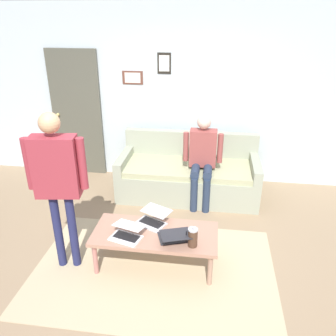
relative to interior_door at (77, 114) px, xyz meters
name	(u,v)px	position (x,y,z in m)	size (l,w,h in m)	color
ground_plane	(161,258)	(-1.71, 2.11, -1.02)	(7.68, 7.68, 0.00)	#947B5C
area_rug	(154,269)	(-1.67, 2.30, -1.02)	(2.58, 1.73, 0.01)	tan
back_wall	(182,97)	(-1.71, -0.09, 0.33)	(7.04, 0.11, 2.70)	silver
interior_door	(77,114)	(0.00, 0.00, 0.00)	(0.82, 0.09, 2.05)	#515144
couch	(188,175)	(-1.88, 0.52, -0.72)	(2.04, 0.91, 0.88)	#989F89
coffee_table	(155,236)	(-1.67, 2.20, -0.65)	(1.32, 0.59, 0.42)	#AB7B63
laptop_left	(127,233)	(-1.39, 2.32, -0.57)	(0.38, 0.36, 0.13)	silver
laptop_center	(174,236)	(-1.89, 2.30, -0.56)	(0.39, 0.41, 0.12)	#28282D
laptop_right	(153,219)	(-1.61, 2.02, -0.57)	(0.43, 0.43, 0.12)	silver
french_press	(193,237)	(-2.08, 2.37, -0.51)	(0.12, 0.10, 0.23)	#4C3323
person_standing	(57,174)	(-0.73, 2.34, 0.08)	(0.60, 0.25, 1.72)	navy
person_seated	(202,156)	(-2.09, 0.75, -0.30)	(0.55, 0.51, 1.28)	#26334A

